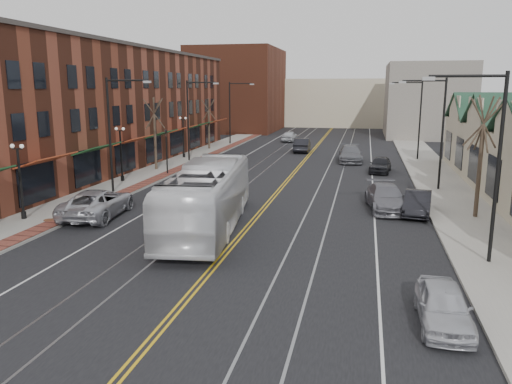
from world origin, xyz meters
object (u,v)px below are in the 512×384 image
at_px(parked_suv, 98,203).
at_px(parked_car_d, 380,164).
at_px(parked_car_b, 418,203).
at_px(parked_car_a, 443,306).
at_px(parked_car_c, 386,198).
at_px(transit_bus, 208,197).

bearing_deg(parked_suv, parked_car_d, -136.03).
distance_m(parked_suv, parked_car_b, 19.00).
xyz_separation_m(parked_car_a, parked_car_c, (-1.24, 15.47, 0.11)).
distance_m(parked_car_a, parked_car_b, 14.67).
distance_m(transit_bus, parked_car_d, 22.79).
height_order(transit_bus, parked_car_d, transit_bus).
bearing_deg(parked_car_a, parked_suv, 150.25).
bearing_deg(parked_car_d, parked_car_c, -83.15).
relative_size(parked_car_a, parked_car_c, 0.73).
bearing_deg(parked_car_b, parked_car_d, 104.66).
xyz_separation_m(transit_bus, parked_car_d, (9.50, 20.69, -1.04)).
bearing_deg(parked_car_a, parked_car_c, 94.27).
height_order(parked_car_a, parked_car_c, parked_car_c).
xyz_separation_m(parked_car_a, parked_car_d, (-1.24, 29.67, 0.06)).
distance_m(parked_car_c, parked_car_d, 14.21).
bearing_deg(transit_bus, parked_suv, -15.60).
height_order(parked_car_b, parked_car_c, parked_car_c).
bearing_deg(parked_car_b, transit_bus, -145.49).
bearing_deg(parked_car_c, parked_car_b, -31.40).
relative_size(parked_car_c, parked_car_d, 1.26).
relative_size(parked_car_b, parked_car_c, 0.80).
xyz_separation_m(transit_bus, parked_car_c, (9.50, 6.48, -0.99)).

